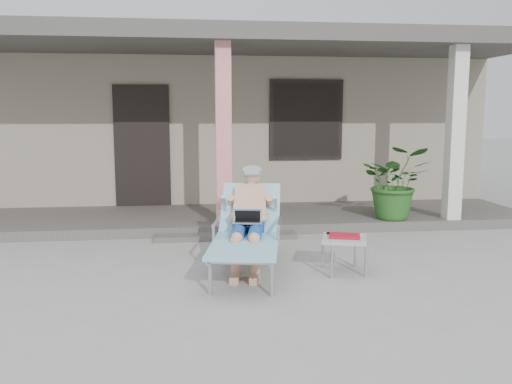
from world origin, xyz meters
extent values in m
plane|color=#9E9E99|center=(0.00, 0.00, 0.00)|extent=(60.00, 60.00, 0.00)
cube|color=#9F967E|center=(0.00, 6.50, 1.50)|extent=(10.00, 5.00, 3.00)
cube|color=#474442|center=(0.00, 6.50, 3.15)|extent=(10.40, 5.40, 0.30)
cube|color=black|center=(-1.30, 3.97, 1.20)|extent=(0.95, 0.06, 2.10)
cube|color=black|center=(1.60, 3.97, 1.65)|extent=(1.20, 0.06, 1.30)
cube|color=black|center=(1.60, 3.96, 1.65)|extent=(1.32, 0.05, 1.42)
cube|color=#605B56|center=(0.00, 3.00, 0.07)|extent=(10.00, 2.00, 0.15)
cube|color=red|center=(0.00, 2.15, 1.45)|extent=(0.22, 0.22, 2.61)
cube|color=silver|center=(3.50, 2.15, 1.45)|extent=(0.22, 0.22, 2.61)
cube|color=#474442|center=(0.00, 3.00, 2.88)|extent=(10.00, 2.30, 0.24)
cube|color=#605B56|center=(0.00, 1.85, 0.04)|extent=(2.00, 0.30, 0.07)
cylinder|color=#B7B7BC|center=(-0.31, -0.51, 0.18)|extent=(0.04, 0.04, 0.36)
cylinder|color=#B7B7BC|center=(0.28, -0.62, 0.18)|extent=(0.04, 0.04, 0.36)
cylinder|color=#B7B7BC|center=(-0.09, 0.66, 0.18)|extent=(0.04, 0.04, 0.36)
cylinder|color=#B7B7BC|center=(0.50, 0.55, 0.18)|extent=(0.04, 0.04, 0.36)
cube|color=#B7B7BC|center=(0.07, -0.13, 0.37)|extent=(0.81, 1.27, 0.03)
cube|color=#8EB4DC|center=(0.07, -0.13, 0.40)|extent=(0.91, 1.33, 0.04)
cube|color=#B7B7BC|center=(0.23, 0.72, 0.60)|extent=(0.70, 0.66, 0.48)
cube|color=#8EB4DC|center=(0.23, 0.72, 0.63)|extent=(0.80, 0.75, 0.54)
cylinder|color=#959597|center=(0.28, 0.99, 1.06)|extent=(0.28, 0.28, 0.13)
cube|color=silver|center=(0.15, 0.28, 0.56)|extent=(0.36, 0.28, 0.23)
cube|color=#ACADA8|center=(1.20, 0.07, 0.38)|extent=(0.60, 0.60, 0.04)
cylinder|color=#B7B7BC|center=(1.01, -0.12, 0.18)|extent=(0.03, 0.03, 0.36)
cylinder|color=#B7B7BC|center=(1.40, -0.12, 0.18)|extent=(0.03, 0.03, 0.36)
cylinder|color=#B7B7BC|center=(1.01, 0.26, 0.18)|extent=(0.03, 0.03, 0.36)
cylinder|color=#B7B7BC|center=(1.40, 0.26, 0.18)|extent=(0.03, 0.03, 0.36)
cube|color=#AB1225|center=(1.20, 0.07, 0.42)|extent=(0.39, 0.34, 0.03)
cube|color=black|center=(1.20, 0.20, 0.41)|extent=(0.33, 0.12, 0.03)
imported|color=#26591E|center=(2.65, 2.28, 0.72)|extent=(1.24, 1.15, 1.13)
camera|label=1|loc=(-0.48, -5.63, 1.76)|focal=38.00mm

